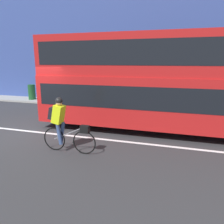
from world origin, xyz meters
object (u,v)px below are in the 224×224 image
street_sign_post (91,79)px  bus (169,79)px  cyclist_on_bike (63,123)px  trash_bin (32,92)px

street_sign_post → bus: bearing=-39.8°
cyclist_on_bike → trash_bin: (-6.42, 7.09, -0.28)m
cyclist_on_bike → trash_bin: cyclist_on_bike is taller
trash_bin → street_sign_post: size_ratio=0.38×
cyclist_on_bike → bus: bearing=46.3°
bus → cyclist_on_bike: bearing=-133.7°
trash_bin → street_sign_post: street_sign_post is taller
cyclist_on_bike → trash_bin: 9.57m
cyclist_on_bike → street_sign_post: bearing=105.8°
bus → street_sign_post: size_ratio=3.75×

